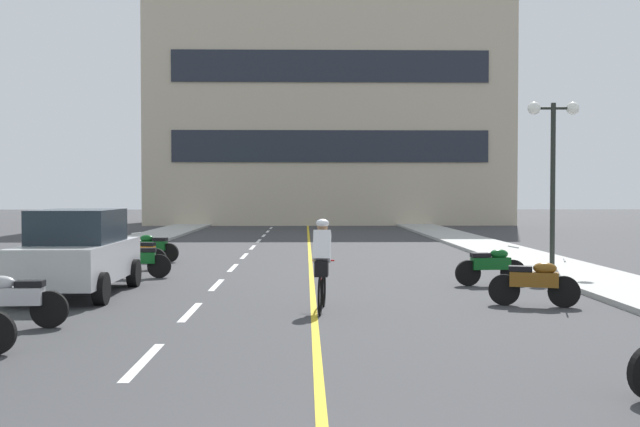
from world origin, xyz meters
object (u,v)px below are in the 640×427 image
object	(u,v)px
motorcycle_5	(491,265)
cyclist_rider	(322,263)
motorcycle_3	(13,299)
motorcycle_7	(138,253)
street_lamp_mid	(553,144)
motorcycle_4	(535,282)
parked_car_near	(78,252)
motorcycle_6	(137,260)
motorcycle_8	(152,247)

from	to	relation	value
motorcycle_5	cyclist_rider	xyz separation A→B (m)	(-4.04, -3.64, 0.41)
motorcycle_3	motorcycle_7	bearing A→B (deg)	90.29
motorcycle_3	cyclist_rider	xyz separation A→B (m)	(4.99, 1.73, 0.41)
street_lamp_mid	motorcycle_4	world-z (taller)	street_lamp_mid
parked_car_near	cyclist_rider	bearing A→B (deg)	-22.89
motorcycle_4	motorcycle_6	distance (m)	9.95
motorcycle_4	motorcycle_5	world-z (taller)	same
street_lamp_mid	motorcycle_8	bearing A→B (deg)	168.51
motorcycle_3	motorcycle_8	distance (m)	11.43
street_lamp_mid	motorcycle_6	world-z (taller)	street_lamp_mid
motorcycle_4	motorcycle_5	distance (m)	3.22
motorcycle_7	motorcycle_6	bearing A→B (deg)	-78.65
parked_car_near	motorcycle_8	bearing A→B (deg)	89.81
parked_car_near	motorcycle_7	xyz separation A→B (m)	(0.08, 5.34, -0.44)
motorcycle_6	motorcycle_8	distance (m)	4.43
motorcycle_4	motorcycle_6	bearing A→B (deg)	150.61
street_lamp_mid	motorcycle_7	world-z (taller)	street_lamp_mid
motorcycle_6	street_lamp_mid	bearing A→B (deg)	10.06
motorcycle_5	motorcycle_3	bearing A→B (deg)	-149.28
parked_car_near	motorcycle_8	size ratio (longest dim) A/B	2.50
street_lamp_mid	motorcycle_6	bearing A→B (deg)	-169.94
motorcycle_4	motorcycle_8	distance (m)	13.05
street_lamp_mid	motorcycle_4	xyz separation A→B (m)	(-2.62, -6.88, -3.07)
street_lamp_mid	cyclist_rider	xyz separation A→B (m)	(-6.69, -7.30, -2.65)
motorcycle_3	cyclist_rider	distance (m)	5.30
motorcycle_6	motorcycle_8	world-z (taller)	same
motorcycle_6	motorcycle_3	bearing A→B (deg)	-93.21
cyclist_rider	motorcycle_8	bearing A→B (deg)	117.71
motorcycle_5	motorcycle_4	bearing A→B (deg)	-89.41
street_lamp_mid	motorcycle_5	world-z (taller)	street_lamp_mid
parked_car_near	motorcycle_4	world-z (taller)	parked_car_near
cyclist_rider	motorcycle_5	bearing A→B (deg)	41.95
street_lamp_mid	cyclist_rider	size ratio (longest dim) A/B	2.61
street_lamp_mid	parked_car_near	size ratio (longest dim) A/B	1.10
parked_car_near	cyclist_rider	world-z (taller)	parked_car_near
motorcycle_3	motorcycle_7	xyz separation A→B (m)	(-0.05, 9.23, 0.00)
parked_car_near	motorcycle_3	world-z (taller)	parked_car_near
motorcycle_6	motorcycle_7	size ratio (longest dim) A/B	1.02
parked_car_near	motorcycle_6	xyz separation A→B (m)	(0.53, 3.14, -0.44)
parked_car_near	motorcycle_7	size ratio (longest dim) A/B	2.52
street_lamp_mid	parked_car_near	distance (m)	13.15
street_lamp_mid	motorcycle_7	distance (m)	12.12
cyclist_rider	parked_car_near	bearing A→B (deg)	157.11
street_lamp_mid	motorcycle_8	xyz separation A→B (m)	(-11.79, 2.40, -3.07)
cyclist_rider	motorcycle_4	bearing A→B (deg)	5.82
motorcycle_5	cyclist_rider	distance (m)	5.45
street_lamp_mid	motorcycle_8	size ratio (longest dim) A/B	2.75
motorcycle_8	street_lamp_mid	bearing A→B (deg)	-11.49
parked_car_near	motorcycle_8	xyz separation A→B (m)	(0.02, 7.53, -0.44)
motorcycle_5	motorcycle_7	bearing A→B (deg)	156.96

